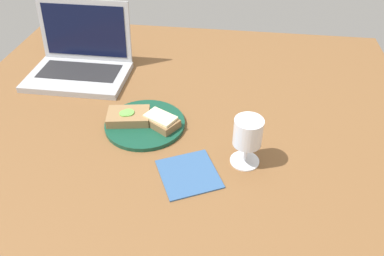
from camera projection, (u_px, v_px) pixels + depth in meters
wooden_table at (176, 135)px, 105.40cm from camera, size 140.00×140.00×3.00cm
plate at (145, 124)px, 106.10cm from camera, size 22.67×22.67×1.20cm
sandwich_with_cucumber at (128, 116)px, 105.73cm from camera, size 12.92×9.83×2.95cm
sandwich_with_cheese at (161, 121)px, 103.99cm from camera, size 11.64×10.55×3.06cm
wine_glass at (248, 135)px, 89.47cm from camera, size 7.41×7.41×13.13cm
laptop at (80, 63)px, 126.45cm from camera, size 32.56×24.60×22.55cm
napkin at (189, 174)px, 91.23cm from camera, size 18.28×18.49×0.40cm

